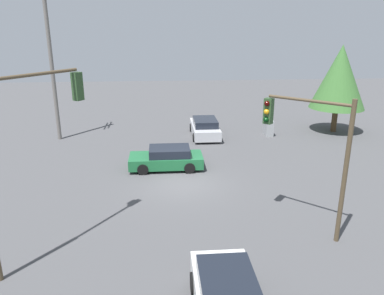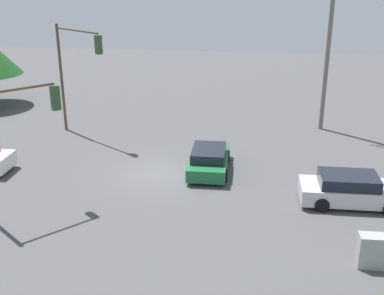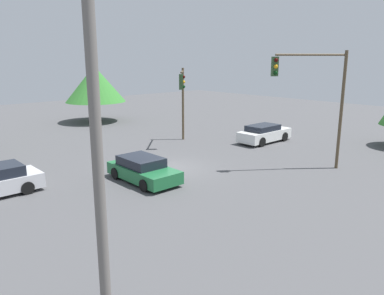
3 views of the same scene
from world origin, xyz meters
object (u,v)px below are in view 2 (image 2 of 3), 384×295
(electrical_cabinet, at_px, (372,251))
(sedan_silver, at_px, (351,190))
(sedan_green, at_px, (209,159))
(traffic_signal_main, at_px, (75,62))
(traffic_signal_cross, at_px, (14,127))

(electrical_cabinet, bearing_deg, sedan_silver, -92.30)
(sedan_green, xyz_separation_m, traffic_signal_main, (8.58, -4.81, 4.03))
(sedan_green, relative_size, traffic_signal_cross, 0.76)
(traffic_signal_main, xyz_separation_m, traffic_signal_cross, (-1.05, 10.29, -0.79))
(sedan_silver, relative_size, sedan_green, 1.07)
(traffic_signal_cross, bearing_deg, electrical_cabinet, -56.97)
(sedan_silver, distance_m, traffic_signal_cross, 14.71)
(sedan_silver, relative_size, traffic_signal_cross, 0.81)
(electrical_cabinet, bearing_deg, sedan_green, -51.01)
(traffic_signal_main, relative_size, electrical_cabinet, 5.52)
(sedan_silver, height_order, sedan_green, sedan_silver)
(sedan_silver, distance_m, electrical_cabinet, 4.92)
(sedan_silver, bearing_deg, electrical_cabinet, -2.30)
(sedan_green, distance_m, traffic_signal_main, 10.63)
(sedan_green, xyz_separation_m, electrical_cabinet, (-6.43, 7.94, -0.01))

